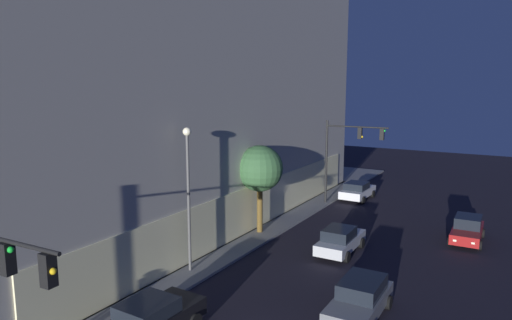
{
  "coord_description": "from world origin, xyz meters",
  "views": [
    {
      "loc": [
        -13.17,
        -7.43,
        10.08
      ],
      "look_at": [
        8.29,
        5.02,
        6.0
      ],
      "focal_mm": 32.63,
      "sensor_mm": 36.0,
      "label": 1
    }
  ],
  "objects_px": {
    "car_black": "(152,318)",
    "street_lamp_sidewalk": "(188,182)",
    "car_grey": "(360,298)",
    "car_white": "(357,191)",
    "sidewalk_tree": "(260,169)",
    "traffic_light_far_corner": "(348,146)",
    "car_silver": "(340,240)",
    "car_red": "(467,229)",
    "modern_building": "(133,72)"
  },
  "relations": [
    {
      "from": "car_red",
      "to": "car_white",
      "type": "height_order",
      "value": "car_red"
    },
    {
      "from": "sidewalk_tree",
      "to": "car_red",
      "type": "bearing_deg",
      "value": -66.26
    },
    {
      "from": "car_grey",
      "to": "modern_building",
      "type": "bearing_deg",
      "value": 69.65
    },
    {
      "from": "sidewalk_tree",
      "to": "car_white",
      "type": "xyz_separation_m",
      "value": [
        12.57,
        -2.73,
        -3.68
      ]
    },
    {
      "from": "street_lamp_sidewalk",
      "to": "car_black",
      "type": "height_order",
      "value": "street_lamp_sidewalk"
    },
    {
      "from": "car_black",
      "to": "car_silver",
      "type": "height_order",
      "value": "car_black"
    },
    {
      "from": "car_grey",
      "to": "car_white",
      "type": "xyz_separation_m",
      "value": [
        20.27,
        6.69,
        -0.04
      ]
    },
    {
      "from": "street_lamp_sidewalk",
      "to": "car_white",
      "type": "xyz_separation_m",
      "value": [
        20.19,
        -2.71,
        -4.22
      ]
    },
    {
      "from": "street_lamp_sidewalk",
      "to": "car_silver",
      "type": "height_order",
      "value": "street_lamp_sidewalk"
    },
    {
      "from": "traffic_light_far_corner",
      "to": "car_grey",
      "type": "height_order",
      "value": "traffic_light_far_corner"
    },
    {
      "from": "car_white",
      "to": "modern_building",
      "type": "bearing_deg",
      "value": 132.96
    },
    {
      "from": "sidewalk_tree",
      "to": "car_grey",
      "type": "bearing_deg",
      "value": -129.25
    },
    {
      "from": "street_lamp_sidewalk",
      "to": "traffic_light_far_corner",
      "type": "bearing_deg",
      "value": -8.78
    },
    {
      "from": "modern_building",
      "to": "car_white",
      "type": "distance_m",
      "value": 21.26
    },
    {
      "from": "car_white",
      "to": "car_black",
      "type": "bearing_deg",
      "value": -179.8
    },
    {
      "from": "modern_building",
      "to": "sidewalk_tree",
      "type": "distance_m",
      "value": 12.71
    },
    {
      "from": "car_grey",
      "to": "sidewalk_tree",
      "type": "bearing_deg",
      "value": 50.75
    },
    {
      "from": "traffic_light_far_corner",
      "to": "car_black",
      "type": "xyz_separation_m",
      "value": [
        -23.37,
        -0.12,
        -4.21
      ]
    },
    {
      "from": "car_silver",
      "to": "street_lamp_sidewalk",
      "type": "bearing_deg",
      "value": 139.19
    },
    {
      "from": "car_silver",
      "to": "car_white",
      "type": "distance_m",
      "value": 13.68
    },
    {
      "from": "street_lamp_sidewalk",
      "to": "car_grey",
      "type": "distance_m",
      "value": 10.29
    },
    {
      "from": "car_white",
      "to": "traffic_light_far_corner",
      "type": "bearing_deg",
      "value": 179.46
    },
    {
      "from": "traffic_light_far_corner",
      "to": "car_silver",
      "type": "relative_size",
      "value": 1.55
    },
    {
      "from": "car_silver",
      "to": "traffic_light_far_corner",
      "type": "bearing_deg",
      "value": 17.34
    },
    {
      "from": "car_grey",
      "to": "car_black",
      "type": "bearing_deg",
      "value": 131.81
    },
    {
      "from": "traffic_light_far_corner",
      "to": "car_black",
      "type": "bearing_deg",
      "value": -179.71
    },
    {
      "from": "car_grey",
      "to": "car_red",
      "type": "distance_m",
      "value": 13.46
    },
    {
      "from": "car_white",
      "to": "street_lamp_sidewalk",
      "type": "bearing_deg",
      "value": 172.35
    },
    {
      "from": "modern_building",
      "to": "traffic_light_far_corner",
      "type": "height_order",
      "value": "modern_building"
    },
    {
      "from": "car_black",
      "to": "car_red",
      "type": "xyz_separation_m",
      "value": [
        19.03,
        -9.53,
        -0.07
      ]
    },
    {
      "from": "car_silver",
      "to": "car_white",
      "type": "height_order",
      "value": "car_silver"
    },
    {
      "from": "street_lamp_sidewalk",
      "to": "sidewalk_tree",
      "type": "height_order",
      "value": "street_lamp_sidewalk"
    },
    {
      "from": "traffic_light_far_corner",
      "to": "car_white",
      "type": "bearing_deg",
      "value": -0.54
    },
    {
      "from": "modern_building",
      "to": "car_silver",
      "type": "distance_m",
      "value": 19.73
    },
    {
      "from": "car_black",
      "to": "street_lamp_sidewalk",
      "type": "bearing_deg",
      "value": 25.12
    },
    {
      "from": "modern_building",
      "to": "car_grey",
      "type": "bearing_deg",
      "value": -110.35
    },
    {
      "from": "street_lamp_sidewalk",
      "to": "car_white",
      "type": "height_order",
      "value": "street_lamp_sidewalk"
    },
    {
      "from": "car_black",
      "to": "car_white",
      "type": "relative_size",
      "value": 1.02
    },
    {
      "from": "modern_building",
      "to": "street_lamp_sidewalk",
      "type": "bearing_deg",
      "value": -124.3
    },
    {
      "from": "modern_building",
      "to": "car_black",
      "type": "distance_m",
      "value": 21.72
    },
    {
      "from": "sidewalk_tree",
      "to": "car_silver",
      "type": "height_order",
      "value": "sidewalk_tree"
    },
    {
      "from": "car_black",
      "to": "car_red",
      "type": "height_order",
      "value": "car_black"
    },
    {
      "from": "modern_building",
      "to": "car_white",
      "type": "relative_size",
      "value": 8.79
    },
    {
      "from": "car_red",
      "to": "car_silver",
      "type": "bearing_deg",
      "value": 133.94
    },
    {
      "from": "modern_building",
      "to": "car_silver",
      "type": "relative_size",
      "value": 8.5
    },
    {
      "from": "sidewalk_tree",
      "to": "car_black",
      "type": "distance_m",
      "value": 14.35
    },
    {
      "from": "sidewalk_tree",
      "to": "car_red",
      "type": "relative_size",
      "value": 1.38
    },
    {
      "from": "car_grey",
      "to": "car_red",
      "type": "bearing_deg",
      "value": -12.6
    },
    {
      "from": "traffic_light_far_corner",
      "to": "car_red",
      "type": "height_order",
      "value": "traffic_light_far_corner"
    },
    {
      "from": "street_lamp_sidewalk",
      "to": "sidewalk_tree",
      "type": "bearing_deg",
      "value": 0.12
    }
  ]
}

